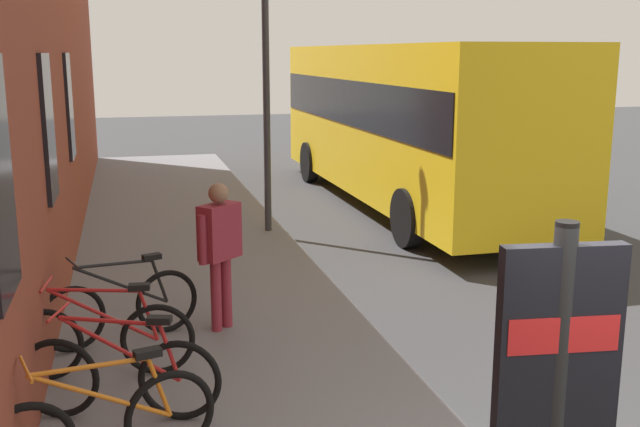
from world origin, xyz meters
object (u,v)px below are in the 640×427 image
city_bus (404,115)px  pedestrian_near_bus (220,241)px  transit_info_sign (555,400)px  bicycle_mid_rack (120,376)px  bicycle_end_of_row (122,307)px  bicycle_beside_lamp (103,339)px  street_lamp (266,48)px

city_bus → pedestrian_near_bus: 8.21m
pedestrian_near_bus → transit_info_sign: bearing=-171.6°
bicycle_mid_rack → bicycle_end_of_row: size_ratio=1.01×
bicycle_beside_lamp → city_bus: (7.71, -5.98, 1.41)m
bicycle_end_of_row → street_lamp: (4.73, -2.50, 2.76)m
city_bus → pedestrian_near_bus: size_ratio=6.25×
bicycle_mid_rack → bicycle_end_of_row: same height
city_bus → bicycle_beside_lamp: bearing=142.2°
bicycle_beside_lamp → city_bus: 9.86m
pedestrian_near_bus → bicycle_mid_rack: bearing=150.1°
bicycle_end_of_row → city_bus: city_bus is taller
bicycle_mid_rack → city_bus: bearing=-34.0°
transit_info_sign → pedestrian_near_bus: 5.52m
transit_info_sign → bicycle_end_of_row: bearing=19.7°
bicycle_beside_lamp → street_lamp: bearing=-25.4°
transit_info_sign → street_lamp: street_lamp is taller
bicycle_end_of_row → street_lamp: street_lamp is taller
bicycle_end_of_row → city_bus: (6.81, -5.80, 1.41)m
bicycle_mid_rack → bicycle_beside_lamp: same height
transit_info_sign → city_bus: size_ratio=0.23×
city_bus → bicycle_end_of_row: bearing=139.5°
transit_info_sign → city_bus: 12.73m
city_bus → bicycle_mid_rack: bearing=146.0°
bicycle_end_of_row → street_lamp: bearing=-27.9°
transit_info_sign → pedestrian_near_bus: bearing=8.4°
city_bus → street_lamp: bearing=122.2°
bicycle_beside_lamp → street_lamp: street_lamp is taller
street_lamp → bicycle_beside_lamp: bearing=154.6°
bicycle_beside_lamp → street_lamp: (5.64, -2.68, 2.76)m
bicycle_mid_rack → transit_info_sign: size_ratio=0.71×
city_bus → pedestrian_near_bus: (-6.68, 4.71, -0.77)m
bicycle_beside_lamp → pedestrian_near_bus: pedestrian_near_bus is taller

